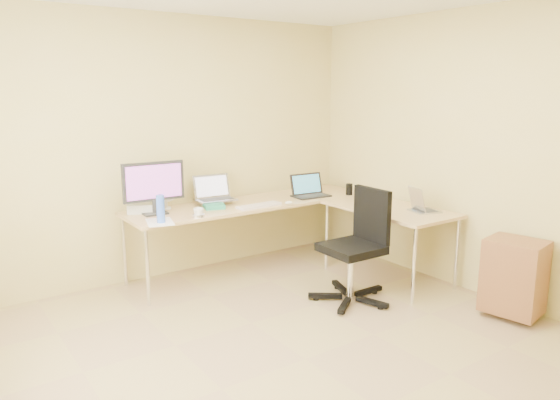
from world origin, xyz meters
TOP-DOWN VIEW (x-y plane):
  - floor at (0.00, 0.00)m, footprint 4.50×4.50m
  - wall_back at (0.00, 2.25)m, footprint 4.50×0.00m
  - wall_right at (2.10, 0.00)m, footprint 0.00×4.50m
  - desk_main at (0.72, 1.85)m, footprint 2.65×0.70m
  - desk_return at (1.70, 0.85)m, footprint 0.70×1.30m
  - monitor at (-0.32, 1.91)m, footprint 0.59×0.21m
  - book_stack at (0.27, 1.85)m, footprint 0.26×0.30m
  - laptop_center at (0.35, 1.96)m, footprint 0.41×0.32m
  - laptop_black at (1.39, 1.72)m, footprint 0.41×0.31m
  - keyboard at (0.66, 1.62)m, footprint 0.49×0.16m
  - mouse at (0.97, 1.55)m, footprint 0.09×0.07m
  - mug at (-0.04, 1.55)m, footprint 0.11×0.11m
  - cd_stack at (-0.03, 1.57)m, footprint 0.14×0.14m
  - water_bottle at (-0.40, 1.55)m, footprint 0.08×0.08m
  - papers at (-0.40, 1.58)m, footprint 0.29×0.36m
  - white_box at (-0.40, 2.05)m, footprint 0.28×0.25m
  - desk_fan at (-0.14, 2.05)m, footprint 0.23×0.23m
  - black_cup at (1.80, 1.55)m, footprint 0.09×0.09m
  - laptop_return at (1.84, 0.53)m, footprint 0.34×0.30m
  - office_chair at (0.98, 0.61)m, footprint 0.62×0.62m
  - cabinet at (1.85, -0.42)m, footprint 0.44×0.51m

SIDE VIEW (x-z plane):
  - floor at x=0.00m, z-range 0.00..0.00m
  - cabinet at x=1.85m, z-range 0.05..0.67m
  - desk_main at x=0.72m, z-range 0.00..0.73m
  - desk_return at x=1.70m, z-range 0.00..0.73m
  - office_chair at x=0.98m, z-range -0.01..1.01m
  - papers at x=-0.40m, z-range 0.73..0.74m
  - keyboard at x=0.66m, z-range 0.73..0.75m
  - cd_stack at x=-0.03m, z-range 0.73..0.76m
  - mouse at x=0.97m, z-range 0.73..0.76m
  - book_stack at x=0.27m, z-range 0.73..0.77m
  - white_box at x=-0.40m, z-range 0.73..0.82m
  - mug at x=-0.04m, z-range 0.73..0.82m
  - black_cup at x=1.80m, z-range 0.73..0.85m
  - laptop_return at x=1.84m, z-range 0.73..0.92m
  - laptop_black at x=1.39m, z-range 0.73..0.98m
  - desk_fan at x=-0.14m, z-range 0.73..0.98m
  - water_bottle at x=-0.40m, z-range 0.73..0.98m
  - laptop_center at x=0.35m, z-range 0.77..1.02m
  - monitor at x=-0.32m, z-range 0.73..1.23m
  - wall_back at x=0.00m, z-range -0.95..3.55m
  - wall_right at x=2.10m, z-range -0.95..3.55m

